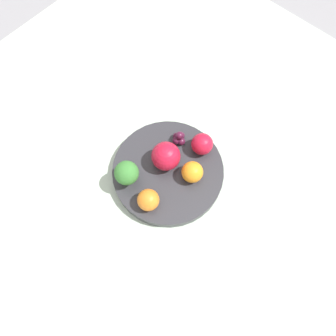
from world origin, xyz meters
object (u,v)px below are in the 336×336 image
(orange_back, at_px, (192,172))
(bowl, at_px, (168,172))
(apple_green, at_px, (202,144))
(apple_red, at_px, (166,156))
(grape_cluster, at_px, (179,138))
(broccoli, at_px, (127,173))
(orange_front, at_px, (148,200))

(orange_back, bearing_deg, bowl, 25.94)
(apple_green, bearing_deg, apple_red, 64.16)
(grape_cluster, bearing_deg, apple_green, -161.47)
(bowl, bearing_deg, grape_cluster, -66.88)
(grape_cluster, bearing_deg, bowl, 113.12)
(bowl, relative_size, grape_cluster, 7.28)
(broccoli, height_order, orange_back, broccoli)
(orange_front, distance_m, grape_cluster, 0.16)
(broccoli, relative_size, apple_green, 1.36)
(bowl, distance_m, orange_front, 0.09)
(apple_green, bearing_deg, grape_cluster, 18.53)
(apple_green, distance_m, grape_cluster, 0.06)
(apple_red, bearing_deg, orange_front, 111.05)
(bowl, relative_size, orange_front, 5.34)
(broccoli, bearing_deg, grape_cluster, -97.08)
(apple_red, relative_size, grape_cluster, 1.86)
(broccoli, xyz_separation_m, orange_back, (-0.10, -0.10, -0.01))
(orange_front, height_order, orange_back, same)
(bowl, distance_m, apple_green, 0.10)
(bowl, relative_size, apple_red, 3.92)
(bowl, bearing_deg, broccoli, 57.08)
(orange_back, distance_m, grape_cluster, 0.09)
(orange_front, bearing_deg, bowl, -76.10)
(broccoli, bearing_deg, bowl, -122.92)
(apple_red, height_order, apple_green, apple_red)
(broccoli, bearing_deg, orange_back, -134.56)
(apple_green, relative_size, grape_cluster, 1.43)
(grape_cluster, bearing_deg, orange_back, 148.94)
(broccoli, xyz_separation_m, grape_cluster, (-0.02, -0.14, -0.03))
(apple_red, distance_m, grape_cluster, 0.06)
(bowl, bearing_deg, orange_back, -154.06)
(apple_red, relative_size, orange_back, 1.35)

